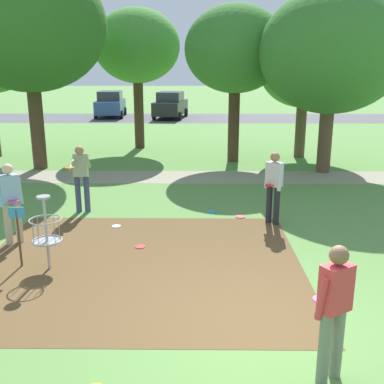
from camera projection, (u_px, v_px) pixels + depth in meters
The scene contains 20 objects.
ground_plane at pixel (256, 328), 6.54m from camera, with size 160.00×160.00×0.00m, color #5B8942.
dirt_tee_pad at pixel (141, 264), 8.63m from camera, with size 6.03×5.37×0.01m, color brown.
disc_golf_basket at pixel (43, 230), 8.26m from camera, with size 0.98×0.58×1.39m.
player_foreground_watching at pixel (81, 174), 11.44m from camera, with size 0.43×1.14×1.71m.
player_throwing at pixel (274, 184), 10.59m from camera, with size 0.45×0.46×1.71m.
player_waiting_left at pixel (334, 306), 5.21m from camera, with size 0.48×0.45×1.71m.
player_waiting_right at pixel (11, 199), 9.38m from camera, with size 0.47×0.45×1.71m.
frisbee_near_basket at pixel (116, 226), 10.63m from camera, with size 0.20×0.20×0.02m, color white.
frisbee_by_tee at pixel (140, 247), 9.43m from camera, with size 0.21×0.21×0.02m, color red.
frisbee_mid_grass at pixel (212, 212), 11.67m from camera, with size 0.21×0.21×0.02m, color #1E93DB.
frisbee_far_left at pixel (240, 217), 11.30m from camera, with size 0.23×0.23×0.02m, color red.
tree_near_left at pixel (28, 25), 15.36m from camera, with size 5.26×5.26×7.17m.
tree_near_right at pixel (137, 47), 19.64m from camera, with size 3.70×3.70×6.00m.
tree_mid_left at pixel (332, 52), 15.06m from camera, with size 4.80×4.80×6.10m.
tree_mid_right at pixel (235, 50), 16.84m from camera, with size 3.76×3.76×5.80m.
tree_far_left at pixel (304, 70), 17.81m from camera, with size 3.48×3.48×4.96m.
parking_lot_strip at pixel (209, 118), 32.53m from camera, with size 36.00×6.00×0.01m, color #4C4C51.
parked_car_leftmost at pixel (110, 104), 33.06m from camera, with size 2.17×4.30×1.84m.
parked_car_center_left at pixel (170, 105), 32.26m from camera, with size 2.40×4.41×1.84m.
gravel_path at pixel (222, 177), 15.35m from camera, with size 40.00×1.81×0.00m, color gray.
Camera 1 is at (-0.84, -5.79, 3.62)m, focal length 42.84 mm.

